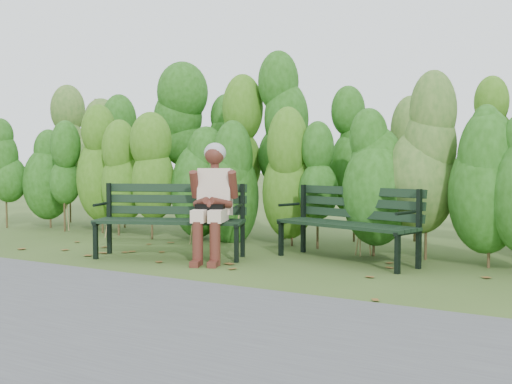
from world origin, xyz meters
The scene contains 7 objects.
ground centered at (0.00, 0.00, 0.00)m, with size 80.00×80.00×0.00m, color #364B1E.
footpath centered at (0.00, -2.20, 0.01)m, with size 60.00×2.50×0.01m, color #474749.
hedge_band centered at (0.00, 1.86, 1.26)m, with size 11.04×1.67×2.42m.
leaf_litter centered at (-0.12, -0.53, 0.00)m, with size 5.89×1.62×0.01m.
bench_left centered at (-0.97, 0.13, 0.49)m, with size 1.74×1.10×0.83m.
bench_right centered at (0.89, 0.84, 0.47)m, with size 1.69×0.95×0.81m.
seated_woman centered at (-0.43, 0.15, 0.72)m, with size 0.61×0.83×1.29m.
Camera 1 is at (3.17, -5.28, 1.09)m, focal length 42.00 mm.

